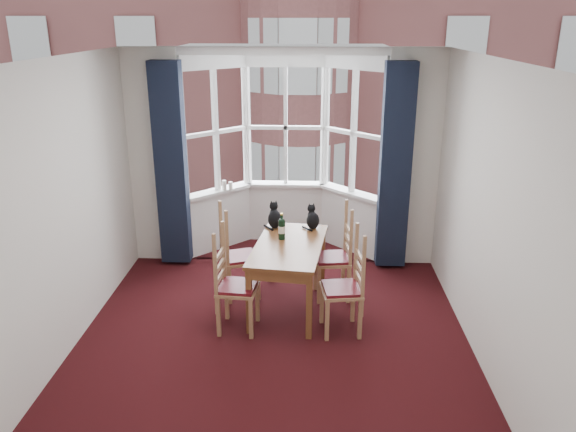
# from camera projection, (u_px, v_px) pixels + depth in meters

# --- Properties ---
(floor) EXTENTS (4.50, 4.50, 0.00)m
(floor) POSITION_uv_depth(u_px,v_px,m) (272.00, 350.00, 5.59)
(floor) COLOR black
(floor) RESTS_ON ground
(ceiling) EXTENTS (4.50, 4.50, 0.00)m
(ceiling) POSITION_uv_depth(u_px,v_px,m) (269.00, 60.00, 4.66)
(ceiling) COLOR white
(ceiling) RESTS_ON floor
(wall_left) EXTENTS (0.00, 4.50, 4.50)m
(wall_left) POSITION_uv_depth(u_px,v_px,m) (56.00, 215.00, 5.20)
(wall_left) COLOR silver
(wall_left) RESTS_ON floor
(wall_right) EXTENTS (0.00, 4.50, 4.50)m
(wall_right) POSITION_uv_depth(u_px,v_px,m) (492.00, 221.00, 5.05)
(wall_right) COLOR silver
(wall_right) RESTS_ON floor
(wall_near) EXTENTS (4.00, 0.00, 4.00)m
(wall_near) POSITION_uv_depth(u_px,v_px,m) (241.00, 359.00, 3.00)
(wall_near) COLOR silver
(wall_near) RESTS_ON floor
(wall_back_pier_left) EXTENTS (0.70, 0.12, 2.80)m
(wall_back_pier_left) POSITION_uv_depth(u_px,v_px,m) (157.00, 158.00, 7.31)
(wall_back_pier_left) COLOR silver
(wall_back_pier_left) RESTS_ON floor
(wall_back_pier_right) EXTENTS (0.70, 0.12, 2.80)m
(wall_back_pier_right) POSITION_uv_depth(u_px,v_px,m) (412.00, 161.00, 7.18)
(wall_back_pier_right) COLOR silver
(wall_back_pier_right) RESTS_ON floor
(bay_window) EXTENTS (2.76, 0.94, 2.80)m
(bay_window) POSITION_uv_depth(u_px,v_px,m) (285.00, 151.00, 7.72)
(bay_window) COLOR white
(bay_window) RESTS_ON floor
(curtain_left) EXTENTS (0.38, 0.22, 2.60)m
(curtain_left) POSITION_uv_depth(u_px,v_px,m) (171.00, 166.00, 7.15)
(curtain_left) COLOR black
(curtain_left) RESTS_ON floor
(curtain_right) EXTENTS (0.38, 0.22, 2.60)m
(curtain_right) POSITION_uv_depth(u_px,v_px,m) (395.00, 168.00, 7.03)
(curtain_right) COLOR black
(curtain_right) RESTS_ON floor
(dining_table) EXTENTS (0.88, 1.43, 0.77)m
(dining_table) POSITION_uv_depth(u_px,v_px,m) (289.00, 253.00, 6.21)
(dining_table) COLOR brown
(dining_table) RESTS_ON floor
(chair_left_near) EXTENTS (0.44, 0.46, 0.92)m
(chair_left_near) POSITION_uv_depth(u_px,v_px,m) (229.00, 288.00, 5.84)
(chair_left_near) COLOR #A1764E
(chair_left_near) RESTS_ON floor
(chair_left_far) EXTENTS (0.52, 0.53, 0.92)m
(chair_left_far) POSITION_uv_depth(u_px,v_px,m) (232.00, 259.00, 6.53)
(chair_left_far) COLOR #A1764E
(chair_left_far) RESTS_ON floor
(chair_right_near) EXTENTS (0.45, 0.47, 0.92)m
(chair_right_near) POSITION_uv_depth(u_px,v_px,m) (350.00, 290.00, 5.80)
(chair_right_near) COLOR #A1764E
(chair_right_near) RESTS_ON floor
(chair_right_far) EXTENTS (0.44, 0.46, 0.92)m
(chair_right_far) POSITION_uv_depth(u_px,v_px,m) (340.00, 259.00, 6.53)
(chair_right_far) COLOR #A1764E
(chair_right_far) RESTS_ON floor
(cat_left) EXTENTS (0.21, 0.26, 0.32)m
(cat_left) POSITION_uv_depth(u_px,v_px,m) (275.00, 217.00, 6.65)
(cat_left) COLOR black
(cat_left) RESTS_ON dining_table
(cat_right) EXTENTS (0.20, 0.25, 0.30)m
(cat_right) POSITION_uv_depth(u_px,v_px,m) (313.00, 219.00, 6.62)
(cat_right) COLOR black
(cat_right) RESTS_ON dining_table
(wine_bottle) EXTENTS (0.08, 0.08, 0.31)m
(wine_bottle) POSITION_uv_depth(u_px,v_px,m) (282.00, 228.00, 6.28)
(wine_bottle) COLOR black
(wine_bottle) RESTS_ON dining_table
(candle_tall) EXTENTS (0.06, 0.06, 0.14)m
(candle_tall) POSITION_uv_depth(u_px,v_px,m) (224.00, 185.00, 7.76)
(candle_tall) COLOR white
(candle_tall) RESTS_ON bay_window
(candle_short) EXTENTS (0.06, 0.06, 0.11)m
(candle_short) POSITION_uv_depth(u_px,v_px,m) (231.00, 186.00, 7.79)
(candle_short) COLOR white
(candle_short) RESTS_ON bay_window
(street) EXTENTS (80.00, 80.00, 0.00)m
(street) POSITION_uv_depth(u_px,v_px,m) (306.00, 161.00, 37.97)
(street) COLOR #333335
(street) RESTS_ON ground
(tenement_building) EXTENTS (18.40, 7.80, 15.20)m
(tenement_building) POSITION_uv_depth(u_px,v_px,m) (301.00, 68.00, 18.25)
(tenement_building) COLOR #97514E
(tenement_building) RESTS_ON street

